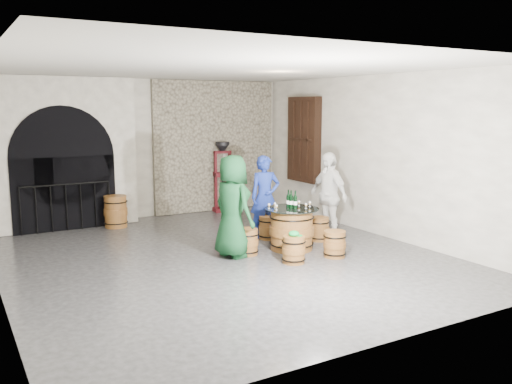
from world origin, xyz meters
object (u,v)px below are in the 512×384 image
barrel_stool_right (319,229)px  person_blue (265,197)px  barrel_stool_far (268,227)px  wine_bottle_left (291,201)px  wine_bottle_center (295,201)px  wine_bottle_right (288,200)px  barrel_table (292,229)px  person_green (233,206)px  corking_press (223,171)px  person_white (328,195)px  barrel_stool_near_right (335,244)px  side_barrel (116,212)px  barrel_stool_near_left (294,250)px  barrel_stool_left (247,242)px

barrel_stool_right → person_blue: person_blue is taller
barrel_stool_far → wine_bottle_left: wine_bottle_left is taller
wine_bottle_center → wine_bottle_right: (-0.05, 0.15, 0.00)m
barrel_table → person_green: bearing=174.4°
wine_bottle_right → corking_press: corking_press is taller
person_green → corking_press: (1.69, 3.76, 0.12)m
barrel_stool_far → person_blue: person_blue is taller
person_blue → barrel_stool_far: bearing=-78.8°
barrel_stool_far → wine_bottle_left: size_ratio=1.42×
person_white → wine_bottle_center: (-1.06, -0.42, 0.04)m
barrel_stool_far → barrel_stool_near_right: 1.71m
person_blue → wine_bottle_left: (-0.05, -1.00, 0.08)m
barrel_table → barrel_stool_right: bearing=18.3°
person_blue → side_barrel: size_ratio=2.38×
barrel_stool_near_right → wine_bottle_center: wine_bottle_center is taller
barrel_table → side_barrel: bearing=123.4°
barrel_stool_right → wine_bottle_right: (-0.85, -0.18, 0.66)m
barrel_stool_right → barrel_stool_far: bearing=142.7°
barrel_stool_right → wine_bottle_right: 1.09m
barrel_stool_near_right → person_green: 1.88m
barrel_stool_near_left → wine_bottle_right: bearing=62.1°
barrel_stool_near_right → corking_press: size_ratio=0.27×
person_blue → barrel_stool_right: bearing=-29.6°
barrel_stool_near_right → barrel_stool_near_left: bearing=176.4°
person_white → wine_bottle_right: bearing=-79.4°
barrel_table → corking_press: bearing=81.9°
barrel_table → barrel_stool_left: (-0.87, 0.09, -0.15)m
person_green → side_barrel: person_green is taller
person_white → side_barrel: bearing=-135.3°
barrel_stool_far → barrel_stool_near_left: size_ratio=1.00×
person_white → side_barrel: (-3.36, 3.06, -0.51)m
barrel_stool_right → wine_bottle_center: bearing=-157.6°
person_white → person_green: bearing=-86.5°
wine_bottle_left → side_barrel: size_ratio=0.47×
barrel_table → barrel_stool_right: size_ratio=2.14×
person_green → barrel_stool_near_left: bearing=-152.8°
barrel_stool_near_left → person_green: bearing=128.5°
person_blue → wine_bottle_right: size_ratio=5.02×
barrel_stool_far → person_white: bearing=-25.8°
corking_press → barrel_stool_far: bearing=-91.5°
wine_bottle_right → side_barrel: size_ratio=0.47×
barrel_stool_left → barrel_stool_near_right: 1.52m
barrel_stool_left → side_barrel: side_barrel is taller
side_barrel → corking_press: bearing=9.0°
barrel_stool_near_right → wine_bottle_right: (-0.37, 0.90, 0.66)m
barrel_stool_right → wine_bottle_right: size_ratio=1.42×
barrel_table → barrel_stool_near_right: size_ratio=2.14×
barrel_stool_near_left → side_barrel: (-1.80, 4.17, 0.11)m
barrel_stool_far → barrel_stool_right: bearing=-37.3°
barrel_stool_near_right → person_green: size_ratio=0.26×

